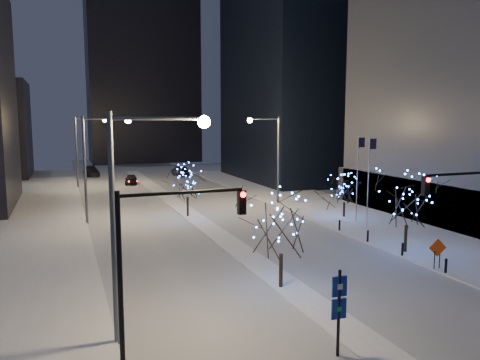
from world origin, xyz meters
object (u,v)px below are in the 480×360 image
holiday_tree_median_far (187,183)px  holiday_tree_plaza_far (345,189)px  street_lamp_east (271,148)px  street_lamp_w_far (84,142)px  street_lamp_w_near (138,195)px  construction_sign (438,251)px  car_near (131,179)px  car_mid (180,171)px  street_lamp_w_mid (96,154)px  holiday_tree_plaza_near (407,202)px  wayfinding_sign (339,304)px  car_far (91,171)px  holiday_tree_median_near (281,221)px  traffic_signal_east (474,210)px  traffic_signal_west (160,245)px

holiday_tree_median_far → holiday_tree_plaza_far: holiday_tree_median_far is taller
street_lamp_east → street_lamp_w_far: bearing=130.8°
street_lamp_w_near → construction_sign: street_lamp_w_near is taller
car_near → car_mid: (9.21, 7.07, 0.10)m
street_lamp_w_mid → car_mid: 36.99m
holiday_tree_plaza_near → street_lamp_w_far: bearing=114.8°
street_lamp_east → car_near: bearing=118.6°
car_near → holiday_tree_plaza_near: (13.49, -44.19, 3.09)m
car_near → wayfinding_sign: (0.75, -55.23, 1.53)m
street_lamp_w_mid → construction_sign: 29.79m
car_far → holiday_tree_plaza_near: holiday_tree_plaza_near is taller
holiday_tree_median_far → holiday_tree_plaza_far: (14.32, -5.75, -0.59)m
wayfinding_sign → street_lamp_w_near: bearing=151.6°
car_far → construction_sign: size_ratio=2.84×
car_mid → holiday_tree_median_near: bearing=79.7°
car_mid → holiday_tree_median_near: size_ratio=0.78×
street_lamp_w_near → car_far: 63.99m
car_near → car_mid: car_mid is taller
wayfinding_sign → car_near: bearing=93.0°
construction_sign → street_lamp_w_near: bearing=-158.9°
wayfinding_sign → holiday_tree_plaza_far: bearing=58.4°
street_lamp_w_near → traffic_signal_east: size_ratio=1.43×
holiday_tree_median_near → holiday_tree_plaza_far: holiday_tree_median_near is taller
street_lamp_w_near → holiday_tree_plaza_near: 21.28m
traffic_signal_west → car_near: size_ratio=1.64×
construction_sign → car_mid: bearing=106.3°
traffic_signal_west → holiday_tree_plaza_far: 30.55m
traffic_signal_west → car_mid: traffic_signal_west is taller
holiday_tree_median_far → holiday_tree_plaza_near: size_ratio=0.88×
holiday_tree_median_near → holiday_tree_plaza_far: 21.04m
holiday_tree_plaza_far → construction_sign: 16.43m
traffic_signal_west → holiday_tree_plaza_near: 21.39m
street_lamp_w_near → holiday_tree_median_far: street_lamp_w_near is taller
car_near → holiday_tree_plaza_far: 36.03m
car_mid → holiday_tree_plaza_near: (4.28, -51.26, 3.00)m
traffic_signal_west → car_mid: bearing=75.8°
street_lamp_east → car_near: size_ratio=2.34×
car_far → street_lamp_w_near: bearing=-95.4°
construction_sign → traffic_signal_west: bearing=-152.8°
holiday_tree_plaza_near → wayfinding_sign: size_ratio=1.56×
street_lamp_w_mid → street_lamp_w_far: bearing=90.0°
street_lamp_w_mid → street_lamp_w_far: same height
construction_sign → holiday_tree_median_near: bearing=-170.5°
street_lamp_w_mid → street_lamp_east: same height
car_mid → car_far: bearing=-24.7°
car_near → holiday_tree_plaza_near: size_ratio=0.74×
street_lamp_w_near → street_lamp_w_far: (0.00, 50.00, 0.00)m
street_lamp_w_far → holiday_tree_plaza_near: (20.00, -43.27, -2.68)m
car_mid → wayfinding_sign: size_ratio=1.36×
street_lamp_east → street_lamp_w_mid: bearing=-171.0°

